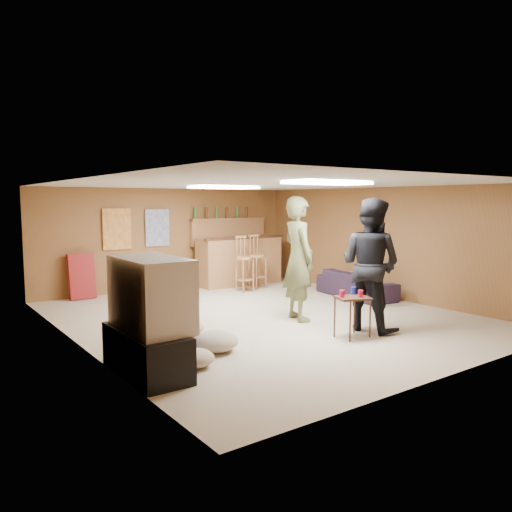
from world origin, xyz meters
TOP-DOWN VIEW (x-y plane):
  - ground at (0.00, 0.00)m, footprint 7.00×7.00m
  - ceiling at (0.00, 0.00)m, footprint 6.00×7.00m
  - wall_back at (0.00, 3.50)m, footprint 6.00×0.02m
  - wall_front at (0.00, -3.50)m, footprint 6.00×0.02m
  - wall_left at (-3.00, 0.00)m, footprint 0.02×7.00m
  - wall_right at (3.00, 0.00)m, footprint 0.02×7.00m
  - tv_stand at (-2.72, -1.50)m, footprint 0.55×1.30m
  - dvd_box at (-2.50, -1.50)m, footprint 0.35×0.50m
  - tv_body at (-2.65, -1.50)m, footprint 0.60×1.10m
  - tv_screen at (-2.34, -1.50)m, footprint 0.02×0.95m
  - bar_counter at (1.50, 2.95)m, footprint 2.00×0.60m
  - bar_lip at (1.50, 2.70)m, footprint 2.10×0.12m
  - bar_shelf at (1.50, 3.40)m, footprint 2.00×0.18m
  - bar_backing at (1.50, 3.42)m, footprint 2.00×0.14m
  - poster_left at (-1.20, 3.46)m, footprint 0.60×0.03m
  - poster_right at (-0.30, 3.46)m, footprint 0.55×0.03m
  - folding_chair_stack at (-2.00, 3.30)m, footprint 0.50×0.26m
  - ceiling_panel_front at (0.00, -1.50)m, footprint 1.20×0.60m
  - ceiling_panel_back at (0.00, 1.20)m, footprint 1.20×0.60m
  - person_olive at (0.33, -0.51)m, footprint 0.63×0.81m
  - person_black at (0.77, -1.62)m, footprint 0.90×1.07m
  - sofa at (2.55, 0.30)m, footprint 0.91×1.85m
  - tray_table at (0.26, -1.77)m, footprint 0.54×0.49m
  - cup_red_near at (0.12, -1.70)m, footprint 0.09×0.09m
  - cup_red_far at (0.33, -1.85)m, footprint 0.07×0.07m
  - cup_blue at (0.40, -1.65)m, footprint 0.10×0.10m
  - bar_stool_left at (1.09, 2.12)m, footprint 0.35×0.35m
  - bar_stool_right at (1.56, 2.31)m, footprint 0.43×0.43m
  - cushion_near_tv at (-1.65, -1.22)m, footprint 0.61×0.61m
  - cushion_mid at (-1.57, -0.31)m, footprint 0.51×0.51m
  - cushion_far at (-2.17, -1.60)m, footprint 0.49×0.49m
  - bottle_row at (1.30, 3.38)m, footprint 1.48×0.08m

SIDE VIEW (x-z plane):
  - ground at x=0.00m, z-range 0.00..0.00m
  - cushion_far at x=-2.17m, z-range 0.00..0.21m
  - cushion_mid at x=-1.57m, z-range 0.00..0.21m
  - cushion_near_tv at x=-1.65m, z-range 0.00..0.26m
  - dvd_box at x=-2.50m, z-range 0.11..0.19m
  - tv_stand at x=-2.72m, z-range 0.00..0.50m
  - sofa at x=2.55m, z-range 0.00..0.52m
  - tray_table at x=0.26m, z-range 0.00..0.58m
  - folding_chair_stack at x=-2.00m, z-range -0.01..0.91m
  - bar_stool_right at x=1.56m, z-range 0.00..1.07m
  - bar_stool_left at x=1.09m, z-range 0.00..1.07m
  - bar_counter at x=1.50m, z-range 0.00..1.10m
  - cup_red_far at x=0.33m, z-range 0.58..0.68m
  - cup_red_near at x=0.12m, z-range 0.58..0.68m
  - cup_blue at x=0.40m, z-range 0.58..0.69m
  - tv_body at x=-2.65m, z-range 0.50..1.30m
  - tv_screen at x=-2.34m, z-range 0.57..1.23m
  - person_black at x=0.77m, z-range 0.00..1.96m
  - person_olive at x=0.33m, z-range 0.00..2.00m
  - wall_back at x=0.00m, z-range 0.00..2.20m
  - wall_front at x=0.00m, z-range 0.00..2.20m
  - wall_left at x=-3.00m, z-range 0.00..2.20m
  - wall_right at x=3.00m, z-range 0.00..2.20m
  - bar_lip at x=1.50m, z-range 1.08..1.12m
  - bar_backing at x=1.50m, z-range 0.90..1.50m
  - poster_left at x=-1.20m, z-range 0.93..1.78m
  - poster_right at x=-0.30m, z-range 0.95..1.75m
  - bar_shelf at x=1.50m, z-range 1.48..1.52m
  - bottle_row at x=1.30m, z-range 1.52..1.78m
  - ceiling_panel_front at x=0.00m, z-range 2.15..2.19m
  - ceiling_panel_back at x=0.00m, z-range 2.15..2.19m
  - ceiling at x=0.00m, z-range 2.19..2.21m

